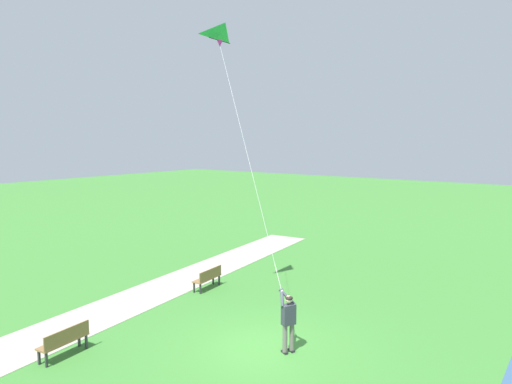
# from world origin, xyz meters

# --- Properties ---
(ground_plane) EXTENTS (120.00, 120.00, 0.00)m
(ground_plane) POSITION_xyz_m (0.00, 0.00, 0.00)
(ground_plane) COLOR #3D7F33
(walkway_path) EXTENTS (5.84, 32.07, 0.02)m
(walkway_path) POSITION_xyz_m (6.20, 2.00, 0.01)
(walkway_path) COLOR #ADA393
(walkway_path) RESTS_ON ground
(person_kite_flyer) EXTENTS (0.63, 0.50, 1.83)m
(person_kite_flyer) POSITION_xyz_m (-0.71, -0.23, 1.05)
(person_kite_flyer) COLOR #232328
(person_kite_flyer) RESTS_ON ground
(flying_kite) EXTENTS (3.95, 2.44, 8.51)m
(flying_kite) POSITION_xyz_m (3.20, -2.13, 9.82)
(flying_kite) COLOR green
(park_bench_near_walkway) EXTENTS (0.60, 1.54, 0.88)m
(park_bench_near_walkway) POSITION_xyz_m (5.07, -3.15, 0.51)
(park_bench_near_walkway) COLOR olive
(park_bench_near_walkway) RESTS_ON ground
(park_bench_far_walkway) EXTENTS (0.60, 1.54, 0.88)m
(park_bench_far_walkway) POSITION_xyz_m (4.32, 3.81, 0.51)
(park_bench_far_walkway) COLOR olive
(park_bench_far_walkway) RESTS_ON ground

